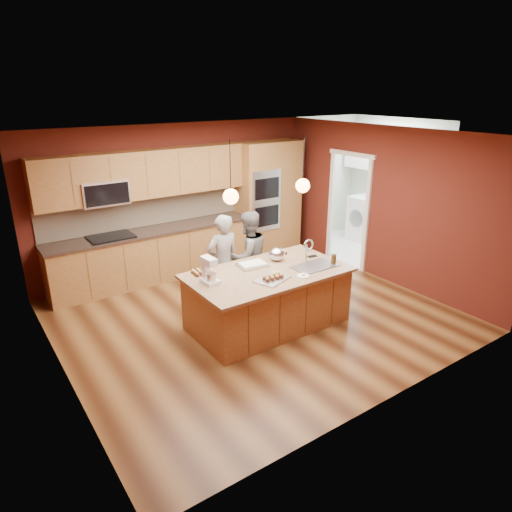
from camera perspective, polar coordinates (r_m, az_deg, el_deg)
floor at (r=7.06m, az=-0.24°, el=-7.45°), size 5.50×5.50×0.00m
ceiling at (r=6.26m, az=-0.28°, el=14.93°), size 5.50×5.50×0.00m
wall_back at (r=8.64m, az=-9.76°, el=7.11°), size 5.50×0.00×5.50m
wall_front at (r=4.82m, az=16.86°, el=-4.41°), size 5.50×0.00×5.50m
wall_left at (r=5.56m, az=-24.36°, el=-2.05°), size 0.00×5.00×5.00m
wall_right at (r=8.35m, az=15.60°, el=6.17°), size 0.00×5.00×5.00m
cabinet_run at (r=8.25m, az=-13.11°, el=3.60°), size 3.74×0.64×2.30m
oven_column at (r=9.34m, az=1.47°, el=7.15°), size 1.30×0.62×2.30m
doorway_trim at (r=8.92m, az=11.43°, el=5.42°), size 0.08×1.11×2.20m
laundry_room at (r=10.20m, az=16.67°, el=12.02°), size 2.60×2.70×2.70m
pendant_left at (r=5.79m, az=-3.17°, el=7.47°), size 0.20×0.20×0.80m
pendant_right at (r=6.48m, az=5.86°, el=8.78°), size 0.20×0.20×0.80m
island at (r=6.64m, az=1.59°, el=-5.20°), size 2.28×1.28×1.22m
person_left at (r=7.08m, az=-4.16°, el=-0.70°), size 0.55×0.36×1.51m
person_right at (r=7.32m, az=-0.96°, el=-0.03°), size 0.74×0.59×1.48m
stand_mixer at (r=6.06m, az=-5.85°, el=-2.04°), size 0.20×0.28×0.36m
sheet_cake at (r=6.65m, az=-0.42°, el=-1.08°), size 0.45×0.35×0.05m
cooling_rack at (r=6.19m, az=2.01°, el=-2.90°), size 0.55×0.47×0.02m
mixing_bowl at (r=6.85m, az=2.61°, el=0.23°), size 0.24×0.24×0.21m
plate at (r=6.33m, az=5.92°, el=-2.50°), size 0.17×0.17×0.01m
tumbler at (r=6.80m, az=9.67°, el=-0.40°), size 0.08×0.08×0.15m
phone at (r=7.08m, az=7.05°, el=-0.02°), size 0.15×0.09×0.01m
cupcakes_left at (r=6.44m, az=-6.78°, el=-1.90°), size 0.28×0.21×0.06m
cupcakes_rack at (r=6.16m, az=2.15°, el=-2.59°), size 0.31×0.15×0.07m
cupcakes_right at (r=7.14m, az=2.94°, el=0.51°), size 0.21×0.21×0.06m
washer at (r=10.21m, az=16.82°, el=3.39°), size 0.68×0.70×0.92m
dryer at (r=10.63m, az=13.56°, el=4.59°), size 0.64×0.66×1.00m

